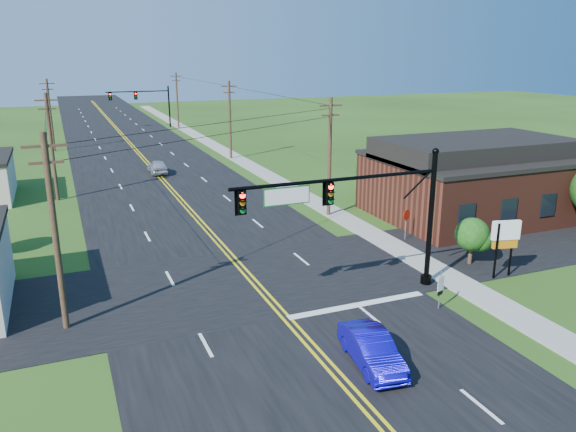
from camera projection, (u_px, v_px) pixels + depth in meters
name	position (u px, v px, depth m)	size (l,w,h in m)	color
ground	(355.00, 402.00, 20.30)	(260.00, 260.00, 0.00)	#234012
road_main	(144.00, 162.00, 64.68)	(16.00, 220.00, 0.04)	black
road_cross	(249.00, 281.00, 30.95)	(70.00, 10.00, 0.04)	black
sidewalk	(259.00, 171.00, 59.63)	(2.00, 160.00, 0.08)	gray
signal_mast_main	(357.00, 208.00, 27.65)	(11.30, 0.60, 7.48)	black
signal_mast_far	(142.00, 100.00, 91.65)	(10.98, 0.60, 7.48)	black
brick_building	(472.00, 185.00, 42.92)	(14.20, 11.20, 4.70)	#502217
utility_pole_left_a	(55.00, 230.00, 24.39)	(1.80, 0.28, 9.00)	#322416
utility_pole_left_b	(52.00, 145.00, 46.58)	(1.80, 0.28, 9.00)	#322416
utility_pole_left_c	(50.00, 114.00, 70.54)	(1.80, 0.28, 9.00)	#322416
utility_pole_right_a	(330.00, 155.00, 42.08)	(1.80, 0.28, 9.00)	#322416
utility_pole_right_b	(230.00, 119.00, 65.16)	(1.80, 0.28, 9.00)	#322416
utility_pole_right_c	(177.00, 99.00, 91.79)	(1.80, 0.28, 9.00)	#322416
tree_right_back	(373.00, 167.00, 48.49)	(3.00, 3.00, 4.10)	#322416
shrub_corner	(472.00, 235.00, 32.96)	(2.00, 2.00, 2.86)	#322416
blue_car	(372.00, 350.00, 22.47)	(1.45, 4.17, 1.37)	#0E08B2
distant_car	(158.00, 167.00, 58.14)	(1.69, 4.19, 1.43)	#B6B6BB
route_sign	(440.00, 287.00, 27.26)	(0.49, 0.20, 2.03)	slate
stop_sign	(406.00, 218.00, 37.34)	(0.72, 0.31, 2.13)	slate
pylon_sign	(505.00, 236.00, 30.83)	(1.62, 0.59, 3.32)	black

